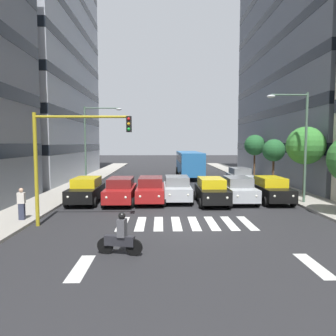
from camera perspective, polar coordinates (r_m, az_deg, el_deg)
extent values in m
plane|color=#262628|center=(15.86, 3.20, -10.16)|extent=(180.00, 180.00, 0.00)
cube|color=#9E998E|center=(17.63, -28.05, -8.94)|extent=(2.82, 90.00, 0.15)
cube|color=slate|center=(38.70, 24.45, 17.03)|extent=(8.84, 25.35, 25.29)
cube|color=black|center=(37.74, 24.00, 3.54)|extent=(8.88, 25.39, 0.90)
cube|color=black|center=(37.87, 24.18, 9.01)|extent=(8.88, 25.39, 0.90)
cube|color=black|center=(38.34, 24.36, 14.40)|extent=(8.88, 25.39, 0.90)
cube|color=black|center=(39.15, 24.55, 19.61)|extent=(8.88, 25.39, 0.90)
cube|color=black|center=(40.26, 24.73, 24.56)|extent=(8.88, 25.39, 0.90)
cube|color=#ADB2BC|center=(40.48, -22.54, 20.78)|extent=(8.84, 20.95, 31.12)
cube|color=black|center=(38.80, -22.00, 3.39)|extent=(8.88, 20.99, 0.90)
cube|color=black|center=(38.91, -22.15, 8.49)|extent=(8.88, 20.99, 0.90)
cube|color=black|center=(39.31, -22.31, 13.52)|extent=(8.88, 20.99, 0.90)
cube|color=black|center=(40.02, -22.46, 18.41)|extent=(8.88, 20.99, 0.90)
cube|color=black|center=(41.00, -22.62, 23.10)|extent=(8.88, 20.99, 0.90)
cube|color=silver|center=(16.41, 14.40, -9.78)|extent=(0.45, 2.80, 0.01)
cube|color=silver|center=(16.19, 11.28, -9.92)|extent=(0.45, 2.80, 0.01)
cube|color=silver|center=(16.02, 8.09, -10.03)|extent=(0.45, 2.80, 0.01)
cube|color=silver|center=(15.90, 4.84, -10.12)|extent=(0.45, 2.80, 0.01)
cube|color=silver|center=(15.83, 1.55, -10.17)|extent=(0.45, 2.80, 0.01)
cube|color=silver|center=(15.81, -1.76, -10.19)|extent=(0.45, 2.80, 0.01)
cube|color=silver|center=(15.85, -5.07, -10.17)|extent=(0.45, 2.80, 0.01)
cube|color=silver|center=(15.93, -8.35, -10.12)|extent=(0.45, 2.80, 0.01)
cube|color=silver|center=(11.73, 25.34, -15.96)|extent=(0.50, 2.20, 0.01)
cube|color=silver|center=(10.90, -15.76, -17.29)|extent=(0.50, 2.20, 0.01)
cube|color=black|center=(22.32, 18.49, -4.20)|extent=(1.80, 4.40, 0.80)
cube|color=yellow|center=(22.41, 18.37, -2.35)|extent=(1.58, 2.46, 0.60)
cylinder|color=black|center=(21.38, 22.07, -5.76)|extent=(0.22, 0.64, 0.64)
cylinder|color=black|center=(20.74, 17.48, -5.95)|extent=(0.22, 0.64, 0.64)
cylinder|color=black|center=(24.03, 19.32, -4.57)|extent=(0.22, 0.64, 0.64)
cylinder|color=black|center=(23.46, 15.19, -4.69)|extent=(0.22, 0.64, 0.64)
sphere|color=white|center=(20.54, 22.05, -4.82)|extent=(0.18, 0.18, 0.18)
sphere|color=white|center=(20.12, 19.03, -4.92)|extent=(0.18, 0.18, 0.18)
cube|color=#B2B7BC|center=(21.73, 12.82, -4.31)|extent=(1.80, 4.40, 0.80)
cube|color=slate|center=(21.83, 12.72, -2.41)|extent=(1.58, 2.46, 0.60)
cylinder|color=black|center=(20.67, 16.22, -5.96)|extent=(0.22, 0.64, 0.64)
cylinder|color=black|center=(20.20, 11.32, -6.11)|extent=(0.22, 0.64, 0.64)
cylinder|color=black|center=(23.41, 14.07, -4.69)|extent=(0.22, 0.64, 0.64)
cylinder|color=black|center=(23.00, 9.73, -4.78)|extent=(0.22, 0.64, 0.64)
sphere|color=white|center=(19.83, 15.96, -4.98)|extent=(0.18, 0.18, 0.18)
sphere|color=white|center=(19.52, 12.72, -5.07)|extent=(0.18, 0.18, 0.18)
cube|color=black|center=(20.81, 8.04, -4.63)|extent=(1.80, 4.40, 0.80)
cube|color=yellow|center=(20.91, 7.98, -2.65)|extent=(1.58, 2.46, 0.60)
cylinder|color=black|center=(19.65, 11.33, -6.41)|extent=(0.22, 0.64, 0.64)
cylinder|color=black|center=(19.33, 6.09, -6.52)|extent=(0.22, 0.64, 0.64)
cylinder|color=black|center=(22.44, 9.70, -5.01)|extent=(0.22, 0.64, 0.64)
cylinder|color=black|center=(22.17, 5.11, -5.08)|extent=(0.22, 0.64, 0.64)
sphere|color=white|center=(18.82, 10.85, -5.40)|extent=(0.18, 0.18, 0.18)
sphere|color=white|center=(18.61, 7.37, -5.46)|extent=(0.18, 0.18, 0.18)
cube|color=#B2B7BC|center=(21.64, 1.68, -4.23)|extent=(1.80, 4.40, 0.80)
cube|color=slate|center=(21.74, 1.66, -2.33)|extent=(1.58, 2.46, 0.60)
cylinder|color=black|center=(20.35, 4.44, -5.95)|extent=(0.22, 0.64, 0.64)
cylinder|color=black|center=(20.25, -0.66, -5.99)|extent=(0.22, 0.64, 0.64)
cylinder|color=black|center=(23.20, 3.72, -4.64)|extent=(0.22, 0.64, 0.64)
cylinder|color=black|center=(23.11, -0.75, -4.67)|extent=(0.22, 0.64, 0.64)
sphere|color=white|center=(19.55, 3.71, -4.95)|extent=(0.18, 0.18, 0.18)
sphere|color=white|center=(19.49, 0.32, -4.97)|extent=(0.18, 0.18, 0.18)
cube|color=maroon|center=(21.12, -3.22, -4.45)|extent=(1.80, 4.40, 0.80)
cube|color=maroon|center=(21.22, -3.21, -2.50)|extent=(1.58, 2.46, 0.60)
cylinder|color=black|center=(19.75, -0.72, -6.26)|extent=(0.22, 0.64, 0.64)
cylinder|color=black|center=(19.81, -5.97, -6.25)|extent=(0.22, 0.64, 0.64)
cylinder|color=black|center=(22.61, -0.80, -4.88)|extent=(0.22, 0.64, 0.64)
cylinder|color=black|center=(22.66, -5.37, -4.87)|extent=(0.22, 0.64, 0.64)
sphere|color=white|center=(18.98, -1.68, -5.23)|extent=(0.18, 0.18, 0.18)
sphere|color=white|center=(19.02, -5.17, -5.23)|extent=(0.18, 0.18, 0.18)
cube|color=maroon|center=(20.97, -8.73, -4.57)|extent=(1.80, 4.40, 0.80)
cube|color=maroon|center=(21.07, -8.68, -2.60)|extent=(1.58, 2.46, 0.60)
cylinder|color=black|center=(19.52, -6.63, -6.42)|extent=(0.22, 0.64, 0.64)
cylinder|color=black|center=(19.77, -11.86, -6.35)|extent=(0.22, 0.64, 0.64)
cylinder|color=black|center=(22.37, -5.94, -5.00)|extent=(0.22, 0.64, 0.64)
cylinder|color=black|center=(22.59, -10.51, -4.96)|extent=(0.22, 0.64, 0.64)
sphere|color=white|center=(18.79, -7.82, -5.38)|extent=(0.18, 0.18, 0.18)
sphere|color=white|center=(18.95, -11.30, -5.34)|extent=(0.18, 0.18, 0.18)
cube|color=black|center=(21.61, -14.88, -4.40)|extent=(1.80, 4.40, 0.80)
cube|color=yellow|center=(21.71, -14.79, -2.49)|extent=(1.58, 2.46, 0.60)
cylinder|color=black|center=(20.08, -13.31, -6.20)|extent=(0.22, 0.64, 0.64)
cylinder|color=black|center=(20.53, -18.26, -6.07)|extent=(0.22, 0.64, 0.64)
cylinder|color=black|center=(22.89, -11.81, -4.86)|extent=(0.22, 0.64, 0.64)
cylinder|color=black|center=(23.28, -16.18, -4.78)|extent=(0.22, 0.64, 0.64)
sphere|color=white|center=(19.40, -14.71, -5.17)|extent=(0.18, 0.18, 0.18)
sphere|color=white|center=(19.70, -17.98, -5.10)|extent=(0.18, 0.18, 0.18)
cube|color=#B2B7BC|center=(29.95, 13.16, -1.90)|extent=(1.80, 4.40, 0.80)
cube|color=slate|center=(30.07, 13.09, -0.53)|extent=(1.58, 2.46, 0.60)
cylinder|color=black|center=(28.85, 15.60, -2.99)|extent=(0.22, 0.64, 0.64)
cylinder|color=black|center=(28.38, 12.11, -3.04)|extent=(0.22, 0.64, 0.64)
cylinder|color=black|center=(31.62, 14.07, -2.31)|extent=(0.22, 0.64, 0.64)
cylinder|color=black|center=(31.19, 10.88, -2.34)|extent=(0.22, 0.64, 0.64)
sphere|color=white|center=(28.04, 15.40, -2.21)|extent=(0.18, 0.18, 0.18)
sphere|color=white|center=(27.73, 13.12, -2.24)|extent=(0.18, 0.18, 0.18)
cube|color=#286BAD|center=(36.90, 3.91, 1.02)|extent=(2.50, 10.50, 2.50)
cube|color=black|center=(36.87, 3.92, 1.87)|extent=(2.52, 9.87, 0.80)
cylinder|color=black|center=(33.51, 6.61, -1.51)|extent=(0.28, 1.00, 1.00)
cylinder|color=black|center=(33.25, 2.34, -1.53)|extent=(0.28, 1.00, 1.00)
cylinder|color=black|center=(40.24, 5.27, -0.48)|extent=(0.28, 1.00, 1.00)
cylinder|color=black|center=(40.03, 1.71, -0.49)|extent=(0.28, 1.00, 1.00)
cylinder|color=black|center=(11.86, -11.50, -13.86)|extent=(0.61, 0.22, 0.60)
cylinder|color=black|center=(11.51, -6.25, -14.37)|extent=(0.61, 0.22, 0.60)
cube|color=#232328|center=(11.61, -8.93, -13.10)|extent=(1.13, 0.46, 0.36)
cube|color=#4C4C51|center=(11.44, -8.48, -10.85)|extent=(0.35, 0.41, 0.64)
sphere|color=black|center=(11.33, -8.51, -8.70)|extent=(0.26, 0.26, 0.26)
cylinder|color=#AD991E|center=(16.21, -23.17, -0.33)|extent=(0.18, 0.18, 5.50)
cylinder|color=#AD991E|center=(15.51, -15.63, 9.09)|extent=(4.50, 0.12, 0.12)
cube|color=black|center=(15.10, -7.22, 8.02)|extent=(0.24, 0.28, 0.76)
sphere|color=red|center=(14.96, -7.29, 8.97)|extent=(0.14, 0.14, 0.14)
sphere|color=orange|center=(14.95, -7.28, 8.06)|extent=(0.14, 0.14, 0.14)
sphere|color=green|center=(14.94, -7.27, 7.14)|extent=(0.14, 0.14, 0.14)
cylinder|color=#4C6B56|center=(22.17, 24.04, 3.39)|extent=(0.16, 0.16, 7.16)
cylinder|color=#4C6B56|center=(21.91, 21.47, 12.46)|extent=(2.37, 0.10, 0.10)
ellipsoid|color=#B7BCC1|center=(21.47, 18.48, 12.44)|extent=(0.56, 0.28, 0.20)
cylinder|color=#4C6B56|center=(29.82, -15.01, 3.95)|extent=(0.16, 0.16, 7.28)
cylinder|color=#4C6B56|center=(29.66, -12.14, 10.75)|extent=(3.15, 0.10, 0.10)
ellipsoid|color=#B7BCC1|center=(29.40, -9.07, 10.66)|extent=(0.56, 0.28, 0.20)
cylinder|color=#513823|center=(24.31, 23.85, -1.55)|extent=(0.20, 0.20, 2.91)
sphere|color=#387F33|center=(24.19, 24.03, 3.80)|extent=(2.71, 2.71, 2.71)
cylinder|color=#513823|center=(29.14, 18.82, -0.69)|extent=(0.20, 0.20, 2.67)
sphere|color=#235B2D|center=(29.03, 18.92, 3.11)|extent=(1.98, 1.98, 1.98)
cylinder|color=#513823|center=(35.34, 15.63, 0.55)|extent=(0.20, 0.20, 3.02)
sphere|color=#235B2D|center=(35.26, 15.71, 4.09)|extent=(2.25, 2.25, 2.25)
cube|color=#2D3347|center=(17.51, -25.35, -7.27)|extent=(0.28, 0.20, 0.84)
cube|color=silver|center=(17.39, -25.43, -5.01)|extent=(0.36, 0.24, 0.56)
sphere|color=tan|center=(17.33, -25.48, -3.71)|extent=(0.22, 0.22, 0.22)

